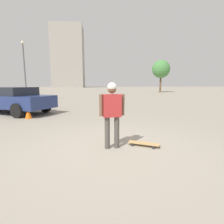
% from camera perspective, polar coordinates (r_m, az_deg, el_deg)
% --- Properties ---
extents(ground_plane, '(220.00, 220.00, 0.00)m').
position_cam_1_polar(ground_plane, '(4.32, 0.00, -11.62)').
color(ground_plane, gray).
extents(person, '(0.60, 0.25, 1.57)m').
position_cam_1_polar(person, '(4.09, 0.00, 1.08)').
color(person, '#4C4742').
rests_on(person, ground_plane).
extents(skateboard, '(0.79, 0.54, 0.08)m').
position_cam_1_polar(skateboard, '(4.50, 10.29, -10.08)').
color(skateboard, tan).
rests_on(skateboard, ground_plane).
extents(car_parked_near, '(4.84, 3.63, 1.38)m').
position_cam_1_polar(car_parked_near, '(10.64, -29.78, 3.59)').
color(car_parked_near, navy).
rests_on(car_parked_near, ground_plane).
extents(building_block_distant, '(15.09, 13.51, 30.12)m').
position_cam_1_polar(building_block_distant, '(95.74, -14.02, 16.88)').
color(building_block_distant, '#9E998E').
rests_on(building_block_distant, ground_plane).
extents(tree_distant, '(3.41, 3.41, 6.13)m').
position_cam_1_polar(tree_distant, '(35.72, 15.71, 13.31)').
color(tree_distant, brown).
rests_on(tree_distant, ground_plane).
extents(traffic_cone, '(0.30, 0.30, 0.51)m').
position_cam_1_polar(traffic_cone, '(8.72, -25.64, -0.26)').
color(traffic_cone, orange).
rests_on(traffic_cone, ground_plane).
extents(lamp_post, '(0.28, 0.28, 5.31)m').
position_cam_1_polar(lamp_post, '(18.00, -26.71, 13.22)').
color(lamp_post, '#59595E').
rests_on(lamp_post, ground_plane).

